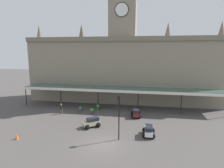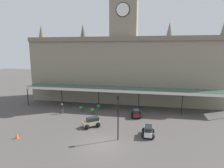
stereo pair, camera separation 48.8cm
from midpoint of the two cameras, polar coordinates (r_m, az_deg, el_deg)
name	(u,v)px [view 1 (the left image)]	position (r m, az deg, el deg)	size (l,w,h in m)	color
ground_plane	(103,144)	(21.65, -3.52, -17.48)	(140.00, 140.00, 0.00)	#4D4845
station_building	(123,66)	(37.09, 2.85, 5.43)	(36.16, 6.14, 20.55)	gray
entrance_canopy	(119,89)	(32.40, 1.64, -1.42)	(33.47, 3.26, 3.64)	#38564C
car_white_estate	(149,131)	(23.57, 10.29, -13.69)	(1.55, 2.25, 1.27)	silver
car_beige_estate	(92,123)	(25.73, -6.63, -11.48)	(2.41, 2.31, 1.27)	tan
car_maroon_estate	(136,113)	(29.37, 6.64, -8.68)	(1.69, 2.33, 1.27)	maroon
pedestrian_crossing_forecourt	(61,108)	(31.45, -15.34, -7.03)	(0.34, 0.34, 1.67)	brown
victorian_lamppost	(119,112)	(21.28, 1.43, -8.45)	(0.30, 0.30, 5.26)	black
traffic_cone	(17,136)	(25.04, -27.11, -13.76)	(0.40, 0.40, 0.71)	orange
planter_forecourt_centre	(80,109)	(31.85, -9.85, -7.38)	(0.60, 0.60, 0.96)	#47423D
planter_by_canopy	(92,111)	(30.63, -6.46, -8.02)	(0.60, 0.60, 0.96)	#47423D
planter_near_kerb	(98,107)	(32.44, -4.67, -6.93)	(0.60, 0.60, 0.96)	#47423D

